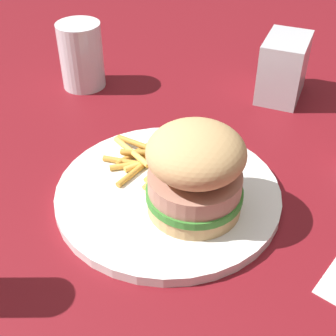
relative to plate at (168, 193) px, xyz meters
name	(u,v)px	position (x,y,z in m)	size (l,w,h in m)	color
ground_plane	(151,209)	(0.01, 0.03, -0.01)	(1.60, 1.60, 0.00)	maroon
plate	(168,193)	(0.00, 0.00, 0.00)	(0.25, 0.25, 0.01)	white
sandwich	(195,171)	(-0.04, 0.02, 0.06)	(0.10, 0.10, 0.10)	tan
fries_pile	(146,160)	(0.04, -0.03, 0.01)	(0.09, 0.11, 0.01)	#E5B251
drink_glass	(82,58)	(0.23, -0.19, 0.04)	(0.07, 0.07, 0.10)	silver
napkin_dispenser	(283,68)	(-0.06, -0.28, 0.04)	(0.09, 0.06, 0.09)	#B7BABF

